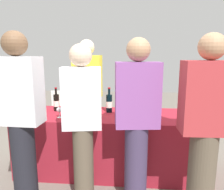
# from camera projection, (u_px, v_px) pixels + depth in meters

# --- Properties ---
(ground_plane) EXTENTS (12.00, 12.00, 0.00)m
(ground_plane) POSITION_uv_depth(u_px,v_px,m) (112.00, 169.00, 2.83)
(ground_plane) COLOR slate
(tasting_table) EXTENTS (2.34, 0.76, 0.75)m
(tasting_table) POSITION_uv_depth(u_px,v_px,m) (112.00, 142.00, 2.76)
(tasting_table) COLOR maroon
(tasting_table) RESTS_ON ground_plane
(wine_bottle_0) EXTENTS (0.07, 0.07, 0.32)m
(wine_bottle_0) POSITION_uv_depth(u_px,v_px,m) (56.00, 102.00, 2.84)
(wine_bottle_0) COLOR black
(wine_bottle_0) RESTS_ON tasting_table
(wine_bottle_1) EXTENTS (0.07, 0.07, 0.32)m
(wine_bottle_1) POSITION_uv_depth(u_px,v_px,m) (91.00, 104.00, 2.75)
(wine_bottle_1) COLOR black
(wine_bottle_1) RESTS_ON tasting_table
(wine_bottle_2) EXTENTS (0.08, 0.08, 0.33)m
(wine_bottle_2) POSITION_uv_depth(u_px,v_px,m) (109.00, 103.00, 2.78)
(wine_bottle_2) COLOR black
(wine_bottle_2) RESTS_ON tasting_table
(wine_bottle_3) EXTENTS (0.08, 0.08, 0.32)m
(wine_bottle_3) POSITION_uv_depth(u_px,v_px,m) (129.00, 102.00, 2.83)
(wine_bottle_3) COLOR black
(wine_bottle_3) RESTS_ON tasting_table
(wine_glass_0) EXTENTS (0.06, 0.06, 0.13)m
(wine_glass_0) POSITION_uv_depth(u_px,v_px,m) (59.00, 110.00, 2.53)
(wine_glass_0) COLOR silver
(wine_glass_0) RESTS_ON tasting_table
(wine_glass_1) EXTENTS (0.07, 0.07, 0.13)m
(wine_glass_1) POSITION_uv_depth(u_px,v_px,m) (147.00, 112.00, 2.43)
(wine_glass_1) COLOR silver
(wine_glass_1) RESTS_ON tasting_table
(wine_glass_2) EXTENTS (0.06, 0.06, 0.13)m
(wine_glass_2) POSITION_uv_depth(u_px,v_px,m) (155.00, 109.00, 2.56)
(wine_glass_2) COLOR silver
(wine_glass_2) RESTS_ON tasting_table
(server_pouring) EXTENTS (0.43, 0.25, 1.72)m
(server_pouring) POSITION_uv_depth(u_px,v_px,m) (88.00, 92.00, 3.28)
(server_pouring) COLOR black
(server_pouring) RESTS_ON ground_plane
(guest_0) EXTENTS (0.43, 0.25, 1.71)m
(guest_0) POSITION_uv_depth(u_px,v_px,m) (21.00, 115.00, 2.04)
(guest_0) COLOR black
(guest_0) RESTS_ON ground_plane
(guest_1) EXTENTS (0.40, 0.26, 1.60)m
(guest_1) POSITION_uv_depth(u_px,v_px,m) (82.00, 120.00, 2.07)
(guest_1) COLOR brown
(guest_1) RESTS_ON ground_plane
(guest_2) EXTENTS (0.44, 0.27, 1.65)m
(guest_2) POSITION_uv_depth(u_px,v_px,m) (137.00, 118.00, 2.04)
(guest_2) COLOR #3F3351
(guest_2) RESTS_ON ground_plane
(guest_3) EXTENTS (0.44, 0.25, 1.67)m
(guest_3) POSITION_uv_depth(u_px,v_px,m) (205.00, 125.00, 1.84)
(guest_3) COLOR brown
(guest_3) RESTS_ON ground_plane
(menu_board) EXTENTS (0.62, 0.09, 0.88)m
(menu_board) POSITION_uv_depth(u_px,v_px,m) (70.00, 115.00, 3.77)
(menu_board) COLOR white
(menu_board) RESTS_ON ground_plane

